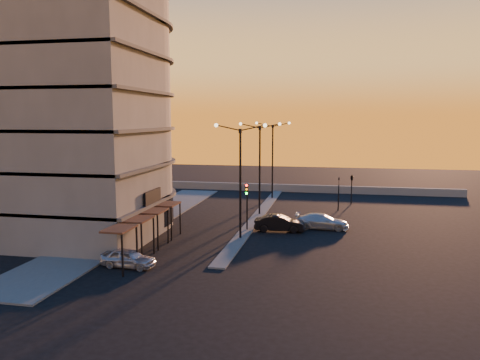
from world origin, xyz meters
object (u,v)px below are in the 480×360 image
object	(u,v)px
streetlamp_mid	(260,161)
car_sedan	(279,223)
car_wagon	(322,221)
traffic_light_main	(247,199)
car_hatchback	(128,258)

from	to	relation	value
streetlamp_mid	car_sedan	size ratio (longest dim) A/B	2.16
car_sedan	car_wagon	world-z (taller)	car_sedan
streetlamp_mid	car_wagon	world-z (taller)	streetlamp_mid
traffic_light_main	car_wagon	xyz separation A→B (m)	(6.50, 2.14, -2.20)
car_sedan	car_wagon	bearing A→B (deg)	-69.23
car_wagon	traffic_light_main	bearing A→B (deg)	109.00
car_sedan	streetlamp_mid	bearing A→B (deg)	18.97
car_hatchback	traffic_light_main	bearing A→B (deg)	-22.98
streetlamp_mid	car_sedan	world-z (taller)	streetlamp_mid
traffic_light_main	car_sedan	size ratio (longest dim) A/B	0.96
traffic_light_main	car_sedan	distance (m)	3.61
car_hatchback	car_wagon	xyz separation A→B (m)	(12.40, 13.74, 0.06)
traffic_light_main	car_wagon	bearing A→B (deg)	18.18
streetlamp_mid	traffic_light_main	world-z (taller)	streetlamp_mid
streetlamp_mid	traffic_light_main	size ratio (longest dim) A/B	2.24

